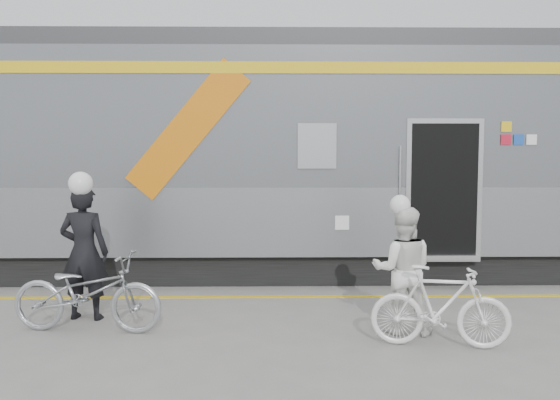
{
  "coord_description": "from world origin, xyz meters",
  "views": [
    {
      "loc": [
        -0.05,
        -6.52,
        2.18
      ],
      "look_at": [
        0.08,
        1.6,
        1.5
      ],
      "focal_mm": 38.0,
      "sensor_mm": 36.0,
      "label": 1
    }
  ],
  "objects_px": {
    "bicycle_right": "(440,307)",
    "bicycle_left": "(87,292)",
    "man": "(84,252)",
    "woman": "(403,270)"
  },
  "relations": [
    {
      "from": "man",
      "to": "bicycle_right",
      "type": "distance_m",
      "value": 4.46
    },
    {
      "from": "bicycle_left",
      "to": "bicycle_right",
      "type": "height_order",
      "value": "bicycle_left"
    },
    {
      "from": "bicycle_left",
      "to": "man",
      "type": "bearing_deg",
      "value": 26.34
    },
    {
      "from": "bicycle_left",
      "to": "bicycle_right",
      "type": "bearing_deg",
      "value": -92.47
    },
    {
      "from": "bicycle_right",
      "to": "woman",
      "type": "bearing_deg",
      "value": 38.93
    },
    {
      "from": "man",
      "to": "bicycle_right",
      "type": "bearing_deg",
      "value": 170.9
    },
    {
      "from": "woman",
      "to": "bicycle_right",
      "type": "height_order",
      "value": "woman"
    },
    {
      "from": "woman",
      "to": "bicycle_right",
      "type": "distance_m",
      "value": 0.69
    },
    {
      "from": "bicycle_right",
      "to": "bicycle_left",
      "type": "bearing_deg",
      "value": 91.48
    },
    {
      "from": "man",
      "to": "woman",
      "type": "xyz_separation_m",
      "value": [
        3.98,
        -0.63,
        -0.11
      ]
    }
  ]
}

